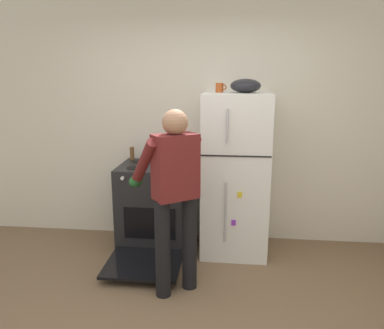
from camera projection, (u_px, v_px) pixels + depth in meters
name	position (u px, v px, depth m)	size (l,w,h in m)	color
kitchen_wall_back	(203.00, 122.00, 4.27)	(6.00, 0.10, 2.70)	silver
refrigerator	(235.00, 174.00, 3.97)	(0.68, 0.72, 1.69)	white
stove_range	(155.00, 207.00, 4.14)	(0.76, 1.23, 0.93)	black
person_cook	(174.00, 186.00, 3.17)	(0.66, 0.70, 1.60)	black
red_pot	(169.00, 161.00, 3.97)	(0.33, 0.23, 0.11)	red
coffee_mug	(220.00, 88.00, 3.84)	(0.11, 0.08, 0.10)	#B24C1E
pepper_mill	(132.00, 154.00, 4.26)	(0.05, 0.05, 0.15)	brown
mixing_bowl	(246.00, 86.00, 3.76)	(0.30, 0.30, 0.14)	black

